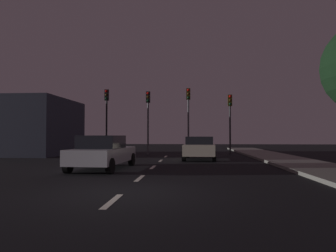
# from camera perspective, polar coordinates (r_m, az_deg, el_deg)

# --- Properties ---
(ground_plane) EXTENTS (80.00, 80.00, 0.00)m
(ground_plane) POSITION_cam_1_polar(r_m,az_deg,el_deg) (15.34, -2.58, -7.53)
(ground_plane) COLOR black
(sidewalk_curb_right) EXTENTS (3.00, 40.00, 0.15)m
(sidewalk_curb_right) POSITION_cam_1_polar(r_m,az_deg,el_deg) (16.25, 24.90, -6.78)
(sidewalk_curb_right) COLOR gray
(sidewalk_curb_right) RESTS_ON ground_plane
(lane_stripe_nearest) EXTENTS (0.16, 1.60, 0.01)m
(lane_stripe_nearest) POSITION_cam_1_polar(r_m,az_deg,el_deg) (7.34, -10.45, -13.73)
(lane_stripe_nearest) COLOR silver
(lane_stripe_nearest) RESTS_ON ground_plane
(lane_stripe_second) EXTENTS (0.16, 1.60, 0.01)m
(lane_stripe_second) POSITION_cam_1_polar(r_m,az_deg,el_deg) (11.01, -5.35, -9.75)
(lane_stripe_second) COLOR silver
(lane_stripe_second) RESTS_ON ground_plane
(lane_stripe_third) EXTENTS (0.16, 1.60, 0.01)m
(lane_stripe_third) POSITION_cam_1_polar(r_m,az_deg,el_deg) (14.74, -2.86, -7.75)
(lane_stripe_third) COLOR silver
(lane_stripe_third) RESTS_ON ground_plane
(lane_stripe_fourth) EXTENTS (0.16, 1.60, 0.01)m
(lane_stripe_fourth) POSITION_cam_1_polar(r_m,az_deg,el_deg) (18.50, -1.40, -6.55)
(lane_stripe_fourth) COLOR silver
(lane_stripe_fourth) RESTS_ON ground_plane
(lane_stripe_fifth) EXTENTS (0.16, 1.60, 0.01)m
(lane_stripe_fifth) POSITION_cam_1_polar(r_m,az_deg,el_deg) (22.28, -0.43, -5.75)
(lane_stripe_fifth) COLOR silver
(lane_stripe_fifth) RESTS_ON ground_plane
(traffic_signal_far_left) EXTENTS (0.32, 0.38, 5.29)m
(traffic_signal_far_left) POSITION_cam_1_polar(r_m,az_deg,el_deg) (25.18, -11.49, 3.12)
(traffic_signal_far_left) COLOR black
(traffic_signal_far_left) RESTS_ON ground_plane
(traffic_signal_center_left) EXTENTS (0.32, 0.38, 5.09)m
(traffic_signal_center_left) POSITION_cam_1_polar(r_m,az_deg,el_deg) (24.46, -3.78, 2.93)
(traffic_signal_center_left) COLOR #4C4C51
(traffic_signal_center_left) RESTS_ON ground_plane
(traffic_signal_center_right) EXTENTS (0.32, 0.38, 5.31)m
(traffic_signal_center_right) POSITION_cam_1_polar(r_m,az_deg,el_deg) (24.24, 3.85, 3.31)
(traffic_signal_center_right) COLOR #4C4C51
(traffic_signal_center_right) RESTS_ON ground_plane
(traffic_signal_far_right) EXTENTS (0.32, 0.38, 4.77)m
(traffic_signal_far_right) POSITION_cam_1_polar(r_m,az_deg,el_deg) (24.41, 11.60, 2.49)
(traffic_signal_far_right) COLOR #2D2D30
(traffic_signal_far_right) RESTS_ON ground_plane
(car_stopped_ahead) EXTENTS (2.19, 4.17, 1.47)m
(car_stopped_ahead) POSITION_cam_1_polar(r_m,az_deg,el_deg) (19.35, 5.99, -4.10)
(car_stopped_ahead) COLOR beige
(car_stopped_ahead) RESTS_ON ground_plane
(car_adjacent_lane) EXTENTS (2.20, 4.64, 1.53)m
(car_adjacent_lane) POSITION_cam_1_polar(r_m,az_deg,el_deg) (14.11, -12.13, -4.83)
(car_adjacent_lane) COLOR silver
(car_adjacent_lane) RESTS_ON ground_plane
(storefront_left) EXTENTS (5.06, 7.49, 4.46)m
(storefront_left) POSITION_cam_1_polar(r_m,az_deg,el_deg) (26.70, -23.29, -0.17)
(storefront_left) COLOR #333847
(storefront_left) RESTS_ON ground_plane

